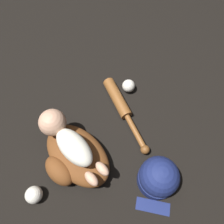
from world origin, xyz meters
The scene contains 7 objects.
ground_plane centered at (0.00, 0.00, 0.00)m, with size 6.00×6.00×0.00m, color black.
baseball_glove centered at (-0.01, 0.04, 0.05)m, with size 0.39×0.31×0.10m.
baby_figure centered at (0.04, 0.01, 0.15)m, with size 0.37×0.19×0.12m.
baseball_bat centered at (-0.06, -0.30, 0.03)m, with size 0.38×0.29×0.06m.
baseball centered at (-0.03, -0.43, 0.03)m, with size 0.07×0.07×0.07m.
baseball_spare centered at (0.04, 0.25, 0.04)m, with size 0.07×0.07×0.07m.
baseball_cap centered at (-0.37, -0.07, 0.07)m, with size 0.19×0.23×0.17m.
Camera 1 is at (-0.30, 0.19, 0.99)m, focal length 35.00 mm.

